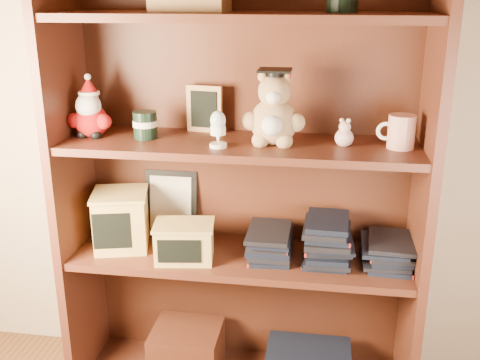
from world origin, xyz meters
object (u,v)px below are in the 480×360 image
object	(u,v)px
bookcase	(241,187)
grad_teddy_bear	(274,115)
teacher_mug	(401,132)
treats_box	(121,219)

from	to	relation	value
bookcase	grad_teddy_bear	distance (m)	0.29
grad_teddy_bear	teacher_mug	distance (m)	0.39
teacher_mug	treats_box	xyz separation A→B (m)	(-0.92, -0.00, -0.35)
grad_teddy_bear	treats_box	size ratio (longest dim) A/B	1.07
teacher_mug	treats_box	distance (m)	0.98
bookcase	treats_box	size ratio (longest dim) A/B	7.08
grad_teddy_bear	treats_box	distance (m)	0.66
grad_teddy_bear	treats_box	bearing A→B (deg)	179.30
grad_teddy_bear	teacher_mug	xyz separation A→B (m)	(0.39, 0.01, -0.04)
grad_teddy_bear	treats_box	world-z (taller)	grad_teddy_bear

